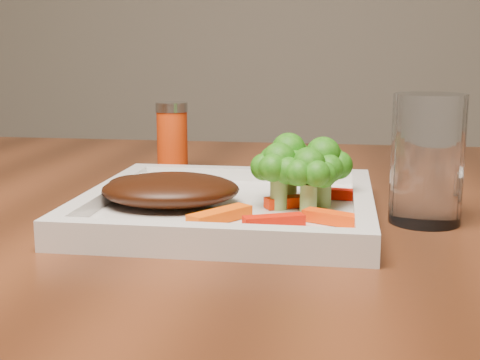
# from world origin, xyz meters

# --- Properties ---
(plate) EXTENTS (0.27, 0.27, 0.01)m
(plate) POSITION_xyz_m (0.01, -0.06, 0.76)
(plate) COLOR silver
(plate) RESTS_ON dining_table
(steak) EXTENTS (0.15, 0.12, 0.03)m
(steak) POSITION_xyz_m (-0.05, -0.06, 0.78)
(steak) COLOR #331407
(steak) RESTS_ON plate
(broccoli_0) EXTENTS (0.07, 0.07, 0.07)m
(broccoli_0) POSITION_xyz_m (0.06, -0.03, 0.80)
(broccoli_0) COLOR #217413
(broccoli_0) RESTS_ON plate
(broccoli_1) EXTENTS (0.07, 0.07, 0.06)m
(broccoli_1) POSITION_xyz_m (0.10, -0.05, 0.79)
(broccoli_1) COLOR #147213
(broccoli_1) RESTS_ON plate
(broccoli_2) EXTENTS (0.07, 0.07, 0.06)m
(broccoli_2) POSITION_xyz_m (0.08, -0.07, 0.79)
(broccoli_2) COLOR #246410
(broccoli_2) RESTS_ON plate
(broccoli_3) EXTENTS (0.07, 0.07, 0.06)m
(broccoli_3) POSITION_xyz_m (0.06, -0.07, 0.79)
(broccoli_3) COLOR #135B0F
(broccoli_3) RESTS_ON plate
(carrot_0) EXTENTS (0.05, 0.03, 0.01)m
(carrot_0) POSITION_xyz_m (0.06, -0.13, 0.77)
(carrot_0) COLOR red
(carrot_0) RESTS_ON plate
(carrot_1) EXTENTS (0.06, 0.04, 0.01)m
(carrot_1) POSITION_xyz_m (0.11, -0.11, 0.77)
(carrot_1) COLOR #F23B03
(carrot_1) RESTS_ON plate
(carrot_2) EXTENTS (0.05, 0.06, 0.01)m
(carrot_2) POSITION_xyz_m (0.01, -0.12, 0.77)
(carrot_2) COLOR #FD5404
(carrot_2) RESTS_ON plate
(carrot_3) EXTENTS (0.05, 0.02, 0.01)m
(carrot_3) POSITION_xyz_m (0.12, -0.02, 0.77)
(carrot_3) COLOR #EE1303
(carrot_3) RESTS_ON plate
(carrot_6) EXTENTS (0.06, 0.04, 0.01)m
(carrot_6) POSITION_xyz_m (0.07, -0.06, 0.77)
(carrot_6) COLOR #F02703
(carrot_6) RESTS_ON plate
(spice_shaker) EXTENTS (0.04, 0.04, 0.09)m
(spice_shaker) POSITION_xyz_m (-0.10, 0.16, 0.80)
(spice_shaker) COLOR red
(spice_shaker) RESTS_ON dining_table
(drinking_glass) EXTENTS (0.08, 0.08, 0.12)m
(drinking_glass) POSITION_xyz_m (0.19, -0.05, 0.81)
(drinking_glass) COLOR white
(drinking_glass) RESTS_ON dining_table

